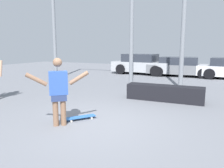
{
  "coord_description": "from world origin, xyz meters",
  "views": [
    {
      "loc": [
        2.61,
        -4.47,
        1.86
      ],
      "look_at": [
        -0.28,
        1.6,
        0.73
      ],
      "focal_mm": 35.0,
      "sensor_mm": 36.0,
      "label": 1
    }
  ],
  "objects_px": {
    "parked_car_silver": "(142,64)",
    "parked_car_grey": "(180,67)",
    "skateboard": "(80,117)",
    "grind_box": "(165,93)",
    "skateboarder": "(59,89)"
  },
  "relations": [
    {
      "from": "skateboard",
      "to": "parked_car_grey",
      "type": "distance_m",
      "value": 10.36
    },
    {
      "from": "skateboarder",
      "to": "parked_car_silver",
      "type": "distance_m",
      "value": 10.94
    },
    {
      "from": "grind_box",
      "to": "parked_car_grey",
      "type": "height_order",
      "value": "parked_car_grey"
    },
    {
      "from": "skateboarder",
      "to": "grind_box",
      "type": "xyz_separation_m",
      "value": [
        1.74,
        3.58,
        -0.62
      ]
    },
    {
      "from": "parked_car_silver",
      "to": "parked_car_grey",
      "type": "distance_m",
      "value": 2.65
    },
    {
      "from": "skateboard",
      "to": "parked_car_grey",
      "type": "height_order",
      "value": "parked_car_grey"
    },
    {
      "from": "grind_box",
      "to": "parked_car_grey",
      "type": "distance_m",
      "value": 7.32
    },
    {
      "from": "skateboarder",
      "to": "skateboard",
      "type": "distance_m",
      "value": 1.03
    },
    {
      "from": "skateboard",
      "to": "parked_car_silver",
      "type": "xyz_separation_m",
      "value": [
        -1.64,
        10.27,
        0.62
      ]
    },
    {
      "from": "skateboarder",
      "to": "grind_box",
      "type": "distance_m",
      "value": 4.03
    },
    {
      "from": "skateboard",
      "to": "grind_box",
      "type": "relative_size",
      "value": 0.29
    },
    {
      "from": "parked_car_grey",
      "to": "grind_box",
      "type": "bearing_deg",
      "value": -90.01
    },
    {
      "from": "grind_box",
      "to": "skateboard",
      "type": "bearing_deg",
      "value": -117.12
    },
    {
      "from": "grind_box",
      "to": "parked_car_silver",
      "type": "xyz_separation_m",
      "value": [
        -3.18,
        7.26,
        0.41
      ]
    },
    {
      "from": "parked_car_grey",
      "to": "parked_car_silver",
      "type": "bearing_deg",
      "value": 176.43
    }
  ]
}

